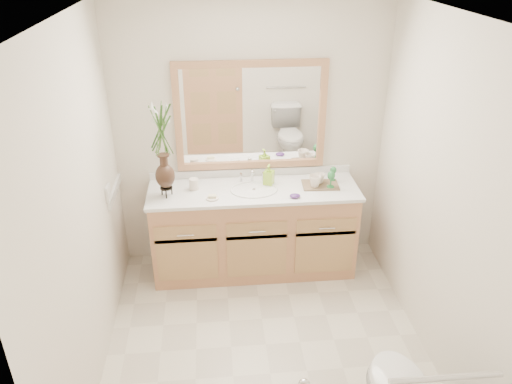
{
  "coord_description": "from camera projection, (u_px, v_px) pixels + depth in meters",
  "views": [
    {
      "loc": [
        -0.35,
        -2.85,
        2.79
      ],
      "look_at": [
        -0.01,
        0.65,
        0.99
      ],
      "focal_mm": 35.0,
      "sensor_mm": 36.0,
      "label": 1
    }
  ],
  "objects": [
    {
      "name": "wall_front",
      "position": [
        302.0,
        355.0,
        2.13
      ],
      "size": [
        2.4,
        0.02,
        2.4
      ],
      "primitive_type": "cube",
      "color": "silver",
      "rests_on": "floor"
    },
    {
      "name": "mirror",
      "position": [
        251.0,
        116.0,
        4.32
      ],
      "size": [
        1.32,
        0.04,
        0.97
      ],
      "color": "white",
      "rests_on": "wall_back"
    },
    {
      "name": "flower_vase",
      "position": [
        162.0,
        137.0,
        4.0
      ],
      "size": [
        0.19,
        0.19,
        0.78
      ],
      "rotation": [
        0.0,
        0.0,
        -0.41
      ],
      "color": "black",
      "rests_on": "counter"
    },
    {
      "name": "tumbler",
      "position": [
        194.0,
        184.0,
        4.33
      ],
      "size": [
        0.08,
        0.08,
        0.1
      ],
      "primitive_type": "cylinder",
      "color": "silver",
      "rests_on": "counter"
    },
    {
      "name": "counter",
      "position": [
        254.0,
        190.0,
        4.36
      ],
      "size": [
        1.84,
        0.57,
        0.03
      ],
      "primitive_type": "cube",
      "color": "white",
      "rests_on": "vanity"
    },
    {
      "name": "goblet_back",
      "position": [
        333.0,
        171.0,
        4.44
      ],
      "size": [
        0.06,
        0.06,
        0.13
      ],
      "color": "#267438",
      "rests_on": "tray"
    },
    {
      "name": "ceiling",
      "position": [
        270.0,
        17.0,
        2.74
      ],
      "size": [
        2.4,
        2.6,
        0.02
      ],
      "primitive_type": "cube",
      "color": "white",
      "rests_on": "wall_back"
    },
    {
      "name": "wall_left",
      "position": [
        81.0,
        217.0,
        3.18
      ],
      "size": [
        0.02,
        2.6,
        2.4
      ],
      "primitive_type": "cube",
      "color": "silver",
      "rests_on": "floor"
    },
    {
      "name": "floor",
      "position": [
        266.0,
        344.0,
        3.83
      ],
      "size": [
        2.6,
        2.6,
        0.0
      ],
      "primitive_type": "plane",
      "color": "silver",
      "rests_on": "ground"
    },
    {
      "name": "mug_right",
      "position": [
        320.0,
        178.0,
        4.41
      ],
      "size": [
        0.13,
        0.13,
        0.09
      ],
      "primitive_type": "imported",
      "rotation": [
        0.0,
        0.0,
        0.85
      ],
      "color": "silver",
      "rests_on": "tray"
    },
    {
      "name": "tray",
      "position": [
        320.0,
        185.0,
        4.41
      ],
      "size": [
        0.33,
        0.23,
        0.02
      ],
      "primitive_type": "cube",
      "rotation": [
        0.0,
        0.0,
        -0.06
      ],
      "color": "brown",
      "rests_on": "counter"
    },
    {
      "name": "vanity",
      "position": [
        254.0,
        231.0,
        4.55
      ],
      "size": [
        1.8,
        0.55,
        0.8
      ],
      "color": "tan",
      "rests_on": "floor"
    },
    {
      "name": "goblet_front",
      "position": [
        331.0,
        176.0,
        4.31
      ],
      "size": [
        0.07,
        0.07,
        0.15
      ],
      "color": "#267438",
      "rests_on": "tray"
    },
    {
      "name": "mug_left",
      "position": [
        315.0,
        181.0,
        4.34
      ],
      "size": [
        0.13,
        0.12,
        0.11
      ],
      "primitive_type": "imported",
      "rotation": [
        0.0,
        0.0,
        0.17
      ],
      "color": "silver",
      "rests_on": "tray"
    },
    {
      "name": "wall_back",
      "position": [
        251.0,
        138.0,
        4.44
      ],
      "size": [
        2.4,
        0.02,
        2.4
      ],
      "primitive_type": "cube",
      "color": "silver",
      "rests_on": "floor"
    },
    {
      "name": "soap_bottle",
      "position": [
        269.0,
        175.0,
        4.41
      ],
      "size": [
        0.1,
        0.1,
        0.17
      ],
      "primitive_type": "imported",
      "rotation": [
        0.0,
        0.0,
        -0.43
      ],
      "color": "#9ACF30",
      "rests_on": "counter"
    },
    {
      "name": "grab_bar",
      "position": [
        446.0,
        378.0,
        2.34
      ],
      "size": [
        0.55,
        0.03,
        0.03
      ],
      "primitive_type": "cylinder",
      "rotation": [
        0.0,
        1.57,
        0.0
      ],
      "color": "silver",
      "rests_on": "wall_front"
    },
    {
      "name": "purple_dish",
      "position": [
        295.0,
        196.0,
        4.2
      ],
      "size": [
        0.1,
        0.09,
        0.03
      ],
      "primitive_type": "ellipsoid",
      "rotation": [
        0.0,
        0.0,
        0.18
      ],
      "color": "#48246C",
      "rests_on": "counter"
    },
    {
      "name": "soap_dish",
      "position": [
        212.0,
        198.0,
        4.18
      ],
      "size": [
        0.11,
        0.11,
        0.03
      ],
      "color": "silver",
      "rests_on": "counter"
    },
    {
      "name": "switch_plate",
      "position": [
        108.0,
        193.0,
        3.96
      ],
      "size": [
        0.02,
        0.12,
        0.12
      ],
      "primitive_type": "cube",
      "color": "white",
      "rests_on": "wall_left"
    },
    {
      "name": "sink",
      "position": [
        254.0,
        195.0,
        4.36
      ],
      "size": [
        0.38,
        0.34,
        0.23
      ],
      "color": "white",
      "rests_on": "counter"
    },
    {
      "name": "wall_right",
      "position": [
        443.0,
        200.0,
        3.39
      ],
      "size": [
        0.02,
        2.6,
        2.4
      ],
      "primitive_type": "cube",
      "color": "silver",
      "rests_on": "floor"
    }
  ]
}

